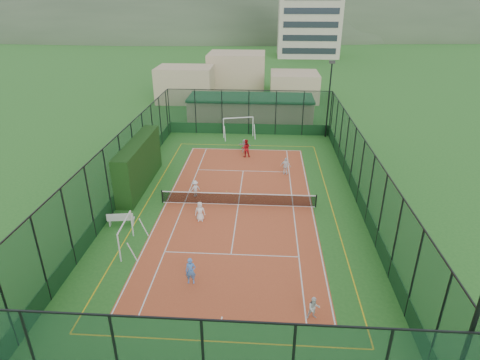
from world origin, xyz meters
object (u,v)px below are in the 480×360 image
at_px(white_bench, 121,218).
at_px(futsal_goal_far, 238,127).
at_px(clubhouse, 251,109).
at_px(coach, 246,148).
at_px(child_far_left, 195,188).
at_px(child_far_back, 244,146).
at_px(floodlight_se, 467,344).
at_px(floodlight_ne, 329,100).
at_px(child_near_left, 200,211).
at_px(child_near_mid, 191,271).
at_px(child_near_right, 314,308).
at_px(futsal_goal_near, 126,235).
at_px(child_far_right, 286,166).

distance_m(white_bench, futsal_goal_far, 20.43).
height_order(clubhouse, coach, clubhouse).
height_order(child_far_left, child_far_back, child_far_back).
xyz_separation_m(floodlight_se, floodlight_ne, (0.00, 33.20, 0.00)).
height_order(floodlight_ne, futsal_goal_far, floodlight_ne).
relative_size(child_near_left, child_far_left, 1.07).
height_order(child_far_back, coach, coach).
xyz_separation_m(child_near_mid, child_far_back, (1.80, 20.29, -0.10)).
bearing_deg(clubhouse, child_far_left, -99.47).
relative_size(floodlight_se, child_near_left, 5.79).
distance_m(futsal_goal_far, child_far_back, 4.85).
bearing_deg(floodlight_se, clubhouse, 102.56).
distance_m(child_near_mid, child_far_left, 10.48).
xyz_separation_m(white_bench, child_far_back, (7.65, 14.55, 0.19)).
bearing_deg(child_near_left, floodlight_ne, 51.35).
distance_m(floodlight_se, child_near_right, 7.51).
bearing_deg(child_near_mid, child_near_right, -22.21).
relative_size(floodlight_ne, child_near_right, 6.69).
bearing_deg(floodlight_se, child_far_back, 107.52).
distance_m(futsal_goal_near, child_far_left, 7.94).
bearing_deg(child_near_right, clubhouse, 89.63).
distance_m(floodlight_ne, child_far_left, 19.87).
xyz_separation_m(child_near_right, child_far_back, (-4.61, 22.54, 0.07)).
bearing_deg(clubhouse, white_bench, -107.06).
xyz_separation_m(floodlight_ne, clubhouse, (-8.60, 5.40, -2.55)).
height_order(child_near_left, child_far_back, child_near_left).
distance_m(white_bench, child_far_left, 6.34).
bearing_deg(child_near_right, floodlight_se, -59.36).
bearing_deg(futsal_goal_near, child_far_left, -25.23).
bearing_deg(futsal_goal_far, child_far_right, -79.05).
distance_m(floodlight_ne, child_far_back, 10.88).
bearing_deg(child_far_left, clubhouse, -137.65).
height_order(child_near_left, child_near_right, child_near_left).
bearing_deg(child_far_back, child_far_left, 87.23).
height_order(child_far_right, child_far_back, child_far_right).
bearing_deg(child_near_left, white_bench, -178.46).
bearing_deg(futsal_goal_far, child_far_left, -114.24).
height_order(child_near_right, child_far_back, child_far_back).
bearing_deg(floodlight_se, coach, 107.89).
xyz_separation_m(child_far_left, coach, (3.51, 8.70, 0.22)).
xyz_separation_m(futsal_goal_near, child_far_right, (10.28, 12.05, -0.15)).
height_order(futsal_goal_near, child_far_back, futsal_goal_near).
xyz_separation_m(clubhouse, white_bench, (-7.80, -25.43, -1.07)).
relative_size(white_bench, child_near_mid, 1.14).
bearing_deg(floodlight_se, floodlight_ne, 90.00).
distance_m(floodlight_se, child_far_back, 29.28).
bearing_deg(child_near_right, child_far_right, 84.36).
height_order(clubhouse, futsal_goal_far, clubhouse).
distance_m(white_bench, child_far_right, 14.86).
xyz_separation_m(white_bench, child_far_left, (4.33, 4.63, 0.18)).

